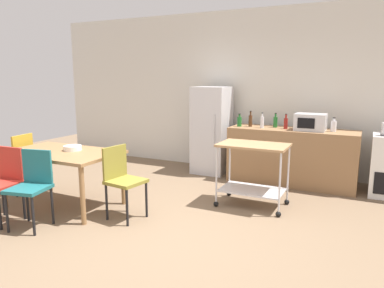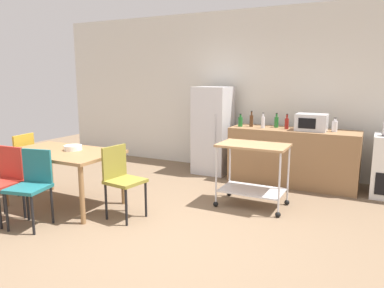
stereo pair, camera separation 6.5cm
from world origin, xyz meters
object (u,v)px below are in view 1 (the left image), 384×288
Objects in this scene: bottle_sparkling_water at (262,122)px; microwave at (310,122)px; dining_table at (62,157)px; refrigerator at (212,130)px; chair_red at (4,179)px; fruit_bowl at (73,148)px; bottle_soda at (250,120)px; kitchen_cart at (253,164)px; chair_mustard at (18,159)px; bottle_hot_sauce at (334,126)px; bottle_vinegar at (239,121)px; bottle_olive_oil at (275,122)px; bottle_sesame_oil at (286,123)px; chair_olive at (122,177)px; chair_teal at (32,183)px.

bottle_sparkling_water is 0.54× the size of microwave.
refrigerator is (1.10, 2.49, 0.10)m from dining_table.
chair_red reaches higher than fruit_bowl.
kitchen_cart is at bearing -70.90° from bottle_soda.
chair_mustard is (-1.01, 0.10, -0.15)m from dining_table.
bottle_soda is 1.12× the size of fruit_bowl.
microwave is at bearing 4.00° from bottle_sparkling_water.
refrigerator is at bearing 67.15° from fruit_bowl.
dining_table is 3.97m from bottle_hot_sauce.
bottle_olive_oil is at bearing 15.10° from bottle_vinegar.
bottle_sesame_oil is 0.53× the size of microwave.
chair_olive is 2.82m from bottle_olive_oil.
bottle_olive_oil reaches higher than dining_table.
bottle_soda is (0.17, 0.07, 0.02)m from bottle_vinegar.
dining_table is 3.69m from microwave.
bottle_sesame_oil is (0.59, -0.01, -0.01)m from bottle_soda.
bottle_hot_sauce is 3.83m from fruit_bowl.
fruit_bowl is (1.10, -0.00, 0.26)m from chair_mustard.
refrigerator is at bearing 171.44° from bottle_soda.
bottle_olive_oil reaches higher than bottle_vinegar.
fruit_bowl is (-2.15, -2.36, -0.21)m from bottle_olive_oil.
bottle_vinegar is at bearing -158.46° from bottle_soda.
bottle_soda reaches higher than kitchen_cart.
bottle_olive_oil is at bearing 169.41° from microwave.
bottle_soda reaches higher than microwave.
bottle_olive_oil is 0.91m from bottle_hot_sauce.
refrigerator reaches higher than microwave.
chair_red is 3.80× the size of fruit_bowl.
chair_mustard is at bearing -141.50° from bottle_soda.
bottle_soda is at bearing 109.10° from kitchen_cart.
bottle_soda is at bearing -8.56° from refrigerator.
dining_table is 2.72m from refrigerator.
chair_olive is at bearing -139.78° from kitchen_cart.
bottle_sesame_oil is 1.03× the size of fruit_bowl.
refrigerator reaches higher than bottle_hot_sauce.
bottle_vinegar reaches higher than chair_mustard.
chair_olive is 1.93× the size of microwave.
chair_red is at bearing 127.89° from chair_olive.
bottle_vinegar is 0.59m from bottle_olive_oil.
kitchen_cart is 1.33m from bottle_sesame_oil.
chair_teal is at bearing -139.43° from kitchen_cart.
fruit_bowl is (0.09, 0.10, 0.11)m from dining_table.
bottle_vinegar is at bearing -176.10° from bottle_sesame_oil.
refrigerator is 3.37× the size of microwave.
refrigerator reaches higher than chair_olive.
kitchen_cart is 3.82× the size of bottle_olive_oil.
dining_table is 5.70× the size of bottle_soda.
dining_table is 7.00× the size of bottle_vinegar.
bottle_sesame_oil is at bearing 83.18° from kitchen_cart.
chair_red is 3.11m from kitchen_cart.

